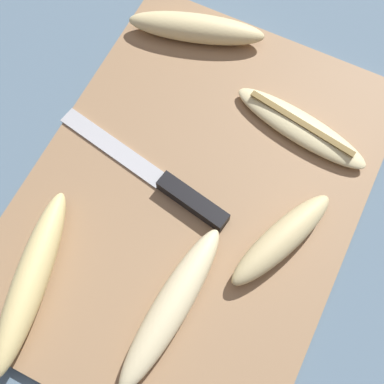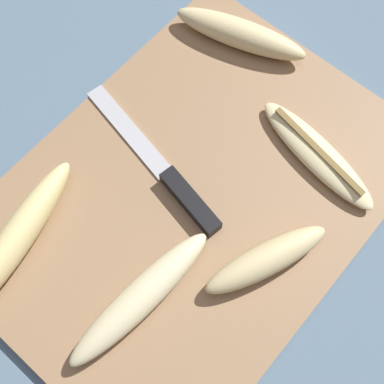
{
  "view_description": "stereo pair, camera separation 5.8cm",
  "coord_description": "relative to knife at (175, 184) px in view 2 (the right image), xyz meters",
  "views": [
    {
      "loc": [
        -0.21,
        -0.1,
        0.6
      ],
      "look_at": [
        0.0,
        0.0,
        0.02
      ],
      "focal_mm": 50.0,
      "sensor_mm": 36.0,
      "label": 1
    },
    {
      "loc": [
        -0.17,
        -0.15,
        0.6
      ],
      "look_at": [
        0.0,
        0.0,
        0.02
      ],
      "focal_mm": 50.0,
      "sensor_mm": 36.0,
      "label": 2
    }
  ],
  "objects": [
    {
      "name": "banana_golden_short",
      "position": [
        -0.17,
        0.09,
        0.01
      ],
      "size": [
        0.21,
        0.08,
        0.04
      ],
      "rotation": [
        0.0,
        0.0,
        4.93
      ],
      "color": "#EDD689",
      "rests_on": "cutting_board"
    },
    {
      "name": "ground_plane",
      "position": [
        0.0,
        -0.02,
        -0.02
      ],
      "size": [
        4.0,
        4.0,
        0.0
      ],
      "primitive_type": "plane",
      "color": "slate"
    },
    {
      "name": "banana_soft_right",
      "position": [
        0.14,
        -0.1,
        0.0
      ],
      "size": [
        0.07,
        0.19,
        0.02
      ],
      "rotation": [
        0.0,
        0.0,
        6.11
      ],
      "color": "beige",
      "rests_on": "cutting_board"
    },
    {
      "name": "cutting_board",
      "position": [
        0.0,
        -0.02,
        -0.01
      ],
      "size": [
        0.52,
        0.38,
        0.01
      ],
      "color": "#997551",
      "rests_on": "ground_plane"
    },
    {
      "name": "banana_cream_curved",
      "position": [
        -0.12,
        -0.06,
        0.01
      ],
      "size": [
        0.2,
        0.05,
        0.03
      ],
      "rotation": [
        0.0,
        0.0,
        4.64
      ],
      "color": "beige",
      "rests_on": "cutting_board"
    },
    {
      "name": "knife",
      "position": [
        0.0,
        0.0,
        0.0
      ],
      "size": [
        0.07,
        0.24,
        0.02
      ],
      "rotation": [
        0.0,
        0.0,
        -0.19
      ],
      "color": "black",
      "rests_on": "cutting_board"
    },
    {
      "name": "banana_ripe_center",
      "position": [
        0.21,
        0.07,
        0.01
      ],
      "size": [
        0.09,
        0.18,
        0.03
      ],
      "rotation": [
        0.0,
        0.0,
        0.3
      ],
      "color": "beige",
      "rests_on": "cutting_board"
    },
    {
      "name": "banana_mellow_near",
      "position": [
        -0.0,
        -0.14,
        0.01
      ],
      "size": [
        0.15,
        0.09,
        0.03
      ],
      "rotation": [
        0.0,
        0.0,
        4.33
      ],
      "color": "beige",
      "rests_on": "cutting_board"
    }
  ]
}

